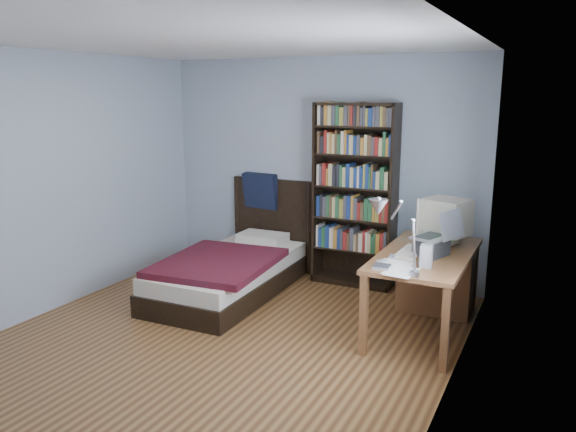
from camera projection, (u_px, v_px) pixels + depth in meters
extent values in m
plane|color=#59341A|center=(221.00, 341.00, 4.86)|extent=(4.20, 4.20, 0.00)
plane|color=white|center=(213.00, 40.00, 4.32)|extent=(4.20, 4.20, 0.00)
cube|color=#A7B2C4|center=(319.00, 169.00, 6.42)|extent=(3.80, 0.04, 2.50)
cube|color=#A7B2C4|center=(52.00, 183.00, 5.41)|extent=(0.04, 4.20, 2.50)
cube|color=#A7B2C4|center=(455.00, 223.00, 3.76)|extent=(0.04, 4.20, 2.50)
cube|color=white|center=(451.00, 197.00, 3.59)|extent=(0.01, 1.14, 1.14)
cube|color=white|center=(450.00, 197.00, 3.60)|extent=(0.01, 1.00, 1.00)
cube|color=brown|center=(426.00, 255.00, 4.92)|extent=(0.75, 1.49, 0.04)
cube|color=brown|center=(364.00, 315.00, 4.53)|extent=(0.06, 0.06, 0.69)
cube|color=brown|center=(445.00, 330.00, 4.25)|extent=(0.06, 0.06, 0.69)
cube|color=brown|center=(408.00, 268.00, 5.75)|extent=(0.06, 0.06, 0.69)
cube|color=brown|center=(474.00, 277.00, 5.47)|extent=(0.06, 0.06, 0.69)
cube|color=brown|center=(436.00, 277.00, 5.46)|extent=(0.69, 0.40, 0.68)
cube|color=beige|center=(443.00, 241.00, 5.25)|extent=(0.28, 0.26, 0.03)
cylinder|color=beige|center=(443.00, 237.00, 5.24)|extent=(0.09, 0.09, 0.05)
cube|color=beige|center=(448.00, 217.00, 5.19)|extent=(0.45, 0.44, 0.34)
cube|color=beige|center=(428.00, 215.00, 5.27)|extent=(0.15, 0.34, 0.35)
cube|color=#3CA0D8|center=(427.00, 215.00, 5.27)|extent=(0.10, 0.25, 0.23)
cube|color=#2D2D30|center=(431.00, 247.00, 4.83)|extent=(0.30, 0.32, 0.15)
cube|color=silver|center=(432.00, 237.00, 4.81)|extent=(0.35, 0.40, 0.02)
cube|color=#2D2D30|center=(430.00, 236.00, 4.82)|extent=(0.24, 0.30, 0.00)
cube|color=silver|center=(452.00, 225.00, 4.72)|extent=(0.18, 0.34, 0.24)
cube|color=#0CBF26|center=(450.00, 224.00, 4.72)|extent=(0.14, 0.28, 0.19)
cube|color=#99999E|center=(415.00, 274.00, 4.27)|extent=(0.07, 0.06, 0.04)
cylinder|color=#99999E|center=(414.00, 246.00, 4.16)|extent=(0.02, 0.16, 0.43)
cylinder|color=#99999E|center=(396.00, 210.00, 3.92)|extent=(0.18, 0.36, 0.22)
cone|color=#99999E|center=(378.00, 207.00, 3.80)|extent=(0.13, 0.13, 0.11)
cube|color=beige|center=(410.00, 252.00, 4.88)|extent=(0.18, 0.42, 0.04)
cube|color=gray|center=(426.00, 256.00, 4.50)|extent=(0.10, 0.10, 0.19)
cylinder|color=#083B15|center=(421.00, 240.00, 5.13)|extent=(0.07, 0.07, 0.12)
ellipsoid|color=silver|center=(433.00, 245.00, 5.12)|extent=(0.06, 0.11, 0.04)
cube|color=silver|center=(393.00, 257.00, 4.76)|extent=(0.07, 0.12, 0.02)
cube|color=gray|center=(382.00, 261.00, 4.64)|extent=(0.08, 0.10, 0.02)
cube|color=gray|center=(382.00, 267.00, 4.47)|extent=(0.13, 0.13, 0.03)
cube|color=black|center=(318.00, 193.00, 6.31)|extent=(0.03, 0.30, 2.00)
cube|color=black|center=(394.00, 199.00, 5.93)|extent=(0.03, 0.30, 2.00)
cube|color=black|center=(357.00, 104.00, 5.91)|extent=(0.90, 0.30, 0.03)
cube|color=black|center=(352.00, 280.00, 6.33)|extent=(0.90, 0.30, 0.06)
cube|color=black|center=(359.00, 194.00, 6.24)|extent=(0.90, 0.02, 2.00)
cube|color=olive|center=(354.00, 193.00, 6.10)|extent=(0.82, 0.22, 1.80)
cube|color=black|center=(229.00, 283.00, 6.00)|extent=(1.04, 2.01, 0.22)
cube|color=#EFE7CE|center=(229.00, 266.00, 5.96)|extent=(1.00, 1.95, 0.16)
cube|color=maroon|center=(218.00, 263.00, 5.71)|extent=(1.17, 1.38, 0.07)
cube|color=#EFE7CE|center=(263.00, 238.00, 6.58)|extent=(0.55, 0.36, 0.12)
cube|color=black|center=(273.00, 224.00, 6.79)|extent=(1.05, 0.05, 1.10)
cylinder|color=black|center=(237.00, 220.00, 6.99)|extent=(0.06, 0.06, 1.10)
cylinder|color=black|center=(310.00, 228.00, 6.56)|extent=(0.06, 0.06, 1.10)
cube|color=black|center=(261.00, 191.00, 6.74)|extent=(0.46, 0.20, 0.43)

